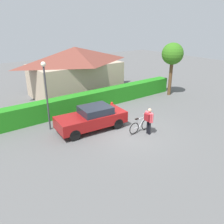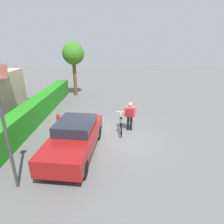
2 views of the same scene
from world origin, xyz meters
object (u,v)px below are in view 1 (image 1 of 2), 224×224
tree_kerbside (172,55)px  fire_hydrant (112,107)px  person_rider (149,119)px  bicycle (140,126)px  street_lamp (46,87)px  parked_car_near (92,118)px

tree_kerbside → fire_hydrant: 7.41m
person_rider → tree_kerbside: bearing=31.7°
bicycle → street_lamp: size_ratio=0.41×
street_lamp → parked_car_near: bearing=-36.8°
person_rider → tree_kerbside: (7.07, 4.37, 2.56)m
bicycle → tree_kerbside: tree_kerbside is taller
person_rider → fire_hydrant: bearing=84.9°
person_rider → street_lamp: (-4.33, 4.04, 1.71)m
fire_hydrant → parked_car_near: bearing=-150.3°
street_lamp → fire_hydrant: size_ratio=5.09×
parked_car_near → street_lamp: street_lamp is taller
bicycle → tree_kerbside: 8.80m
street_lamp → fire_hydrant: 5.20m
fire_hydrant → tree_kerbside: bearing=3.2°
parked_car_near → person_rider: bearing=-47.8°
parked_car_near → bicycle: parked_car_near is taller
parked_car_near → person_rider: person_rider is taller
parked_car_near → tree_kerbside: tree_kerbside is taller
fire_hydrant → street_lamp: bearing=179.4°
bicycle → person_rider: (0.18, -0.48, 0.56)m
bicycle → tree_kerbside: size_ratio=0.38×
parked_car_near → fire_hydrant: size_ratio=5.36×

